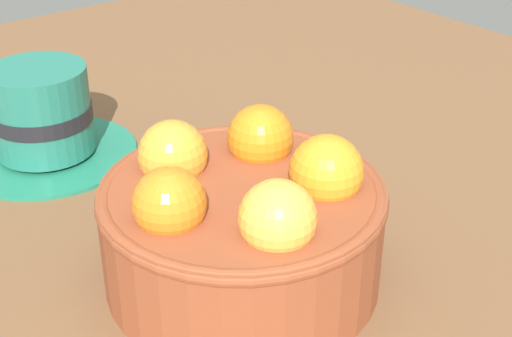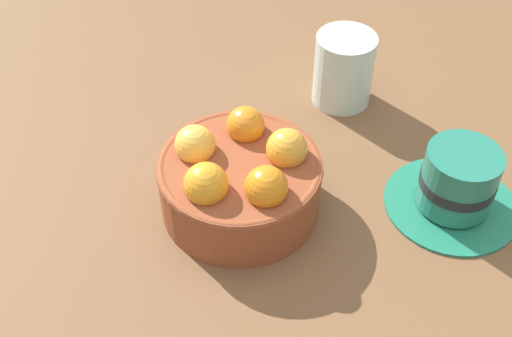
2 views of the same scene
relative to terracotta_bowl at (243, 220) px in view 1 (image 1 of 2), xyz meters
The scene contains 3 objects.
ground_plane 6.10cm from the terracotta_bowl, 93.97° to the left, with size 114.31×102.47×3.98cm, color brown.
terracotta_bowl is the anchor object (origin of this frame).
coffee_cup 22.32cm from the terracotta_bowl, ahead, with size 14.07×14.07×7.44cm.
Camera 1 is at (-28.55, 21.60, 27.63)cm, focal length 51.27 mm.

